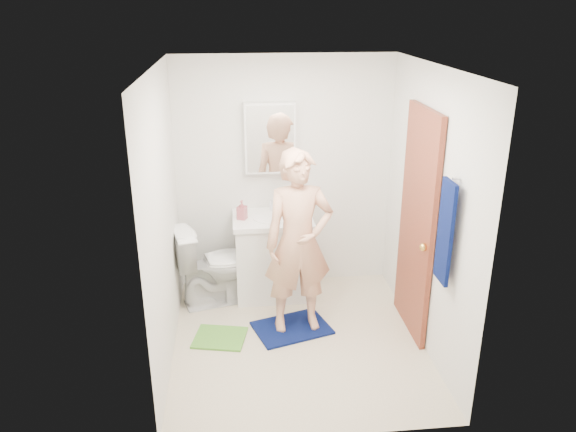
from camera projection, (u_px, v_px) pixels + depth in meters
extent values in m
cube|color=beige|center=(298.00, 342.00, 5.05)|extent=(2.20, 2.40, 0.02)
cube|color=white|center=(300.00, 65.00, 4.18)|extent=(2.20, 2.40, 0.02)
cube|color=silver|center=(284.00, 174.00, 5.74)|extent=(2.20, 0.02, 2.40)
cube|color=silver|center=(322.00, 286.00, 3.49)|extent=(2.20, 0.02, 2.40)
cube|color=silver|center=(162.00, 221.00, 4.51)|extent=(0.02, 2.40, 2.40)
cube|color=silver|center=(429.00, 212.00, 4.72)|extent=(0.02, 2.40, 2.40)
cube|color=white|center=(273.00, 258.00, 5.74)|extent=(0.75, 0.55, 0.80)
cube|color=white|center=(272.00, 219.00, 5.59)|extent=(0.79, 0.59, 0.05)
cylinder|color=white|center=(272.00, 218.00, 5.58)|extent=(0.40, 0.40, 0.03)
cylinder|color=silver|center=(271.00, 205.00, 5.72)|extent=(0.03, 0.03, 0.12)
cube|color=white|center=(270.00, 138.00, 5.52)|extent=(0.50, 0.12, 0.70)
cube|color=white|center=(270.00, 139.00, 5.46)|extent=(0.46, 0.01, 0.66)
cube|color=brown|center=(417.00, 224.00, 4.92)|extent=(0.05, 0.80, 2.05)
sphere|color=gold|center=(424.00, 247.00, 4.65)|extent=(0.07, 0.07, 0.07)
cube|color=#08134D|center=(445.00, 232.00, 4.17)|extent=(0.03, 0.24, 0.80)
cylinder|color=silver|center=(457.00, 178.00, 4.02)|extent=(0.06, 0.02, 0.02)
imported|color=white|center=(217.00, 264.00, 5.57)|extent=(0.90, 0.66, 0.83)
cube|color=#08134D|center=(292.00, 328.00, 5.22)|extent=(0.78, 0.65, 0.02)
cube|color=#59A336|center=(220.00, 338.00, 5.07)|extent=(0.52, 0.47, 0.02)
imported|color=#A84E58|center=(242.00, 210.00, 5.50)|extent=(0.11, 0.12, 0.19)
imported|color=#673A81|center=(298.00, 209.00, 5.65)|extent=(0.15, 0.15, 0.10)
imported|color=#DE9F7C|center=(299.00, 243.00, 4.95)|extent=(0.65, 0.46, 1.68)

